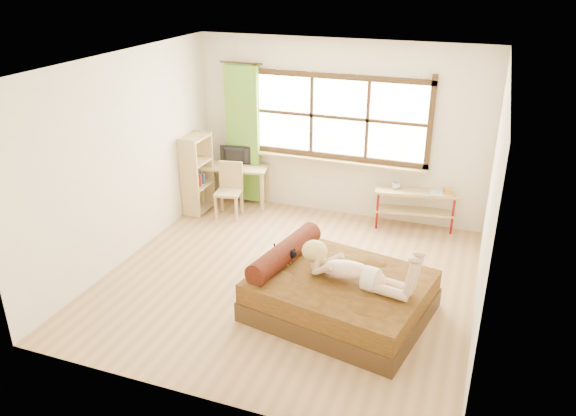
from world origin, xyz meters
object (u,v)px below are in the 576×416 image
at_px(kitten, 284,254).
at_px(bookshelf, 197,174).
at_px(woman, 354,260).
at_px(desk, 234,171).
at_px(pipe_shelf, 416,201).
at_px(bed, 337,293).
at_px(chair, 230,186).

relative_size(kitten, bookshelf, 0.22).
relative_size(woman, desk, 1.14).
relative_size(woman, pipe_shelf, 1.07).
height_order(bed, desk, bed).
relative_size(bed, bookshelf, 1.70).
distance_m(pipe_shelf, bookshelf, 3.40).
height_order(woman, bookshelf, bookshelf).
relative_size(kitten, chair, 0.33).
height_order(desk, chair, chair).
distance_m(woman, pipe_shelf, 2.65).
distance_m(bed, woman, 0.54).
height_order(kitten, bookshelf, bookshelf).
distance_m(bed, kitten, 0.76).
relative_size(kitten, pipe_shelf, 0.23).
height_order(bed, kitten, bed).
distance_m(kitten, desk, 2.91).
xyz_separation_m(desk, bookshelf, (-0.44, -0.43, 0.05)).
bearing_deg(woman, kitten, -178.65).
height_order(kitten, pipe_shelf, kitten).
relative_size(chair, pipe_shelf, 0.70).
bearing_deg(desk, kitten, -62.89).
bearing_deg(desk, chair, -86.17).
relative_size(bed, desk, 1.84).
height_order(bed, chair, chair).
bearing_deg(pipe_shelf, woman, -106.69).
distance_m(desk, bookshelf, 0.62).
relative_size(kitten, desk, 0.24).
distance_m(bed, bookshelf, 3.50).
xyz_separation_m(woman, chair, (-2.51, 2.11, -0.28)).
distance_m(bed, pipe_shelf, 2.61).
xyz_separation_m(bed, desk, (-2.40, 2.43, 0.34)).
bearing_deg(chair, bookshelf, 176.53).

